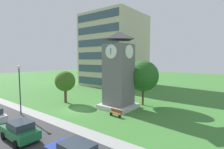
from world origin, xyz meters
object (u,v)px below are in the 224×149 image
object	(u,v)px
tree_near_tower	(143,76)
tree_by_building	(65,81)
clock_tower	(119,74)
street_lamp	(20,85)
park_bench	(116,113)
parked_car_green	(20,130)

from	to	relation	value
tree_near_tower	tree_by_building	bearing A→B (deg)	-149.65
clock_tower	street_lamp	world-z (taller)	clock_tower
park_bench	street_lamp	xyz separation A→B (m)	(-10.07, -6.92, 3.44)
clock_tower	tree_near_tower	world-z (taller)	clock_tower
street_lamp	tree_by_building	xyz separation A→B (m)	(-0.65, 7.48, -0.37)
parked_car_green	tree_near_tower	bearing A→B (deg)	79.94
clock_tower	street_lamp	size ratio (longest dim) A/B	1.74
tree_near_tower	parked_car_green	bearing A→B (deg)	-100.06
park_bench	parked_car_green	size ratio (longest dim) A/B	0.45
tree_near_tower	street_lamp	bearing A→B (deg)	-126.41
park_bench	street_lamp	world-z (taller)	street_lamp
park_bench	street_lamp	distance (m)	12.70
park_bench	parked_car_green	world-z (taller)	parked_car_green
park_bench	street_lamp	size ratio (longest dim) A/B	0.29
clock_tower	tree_by_building	world-z (taller)	clock_tower
clock_tower	tree_near_tower	distance (m)	4.20
street_lamp	tree_near_tower	world-z (taller)	tree_near_tower
tree_by_building	park_bench	bearing A→B (deg)	-2.98
tree_by_building	parked_car_green	size ratio (longest dim) A/B	1.28
tree_near_tower	tree_by_building	world-z (taller)	tree_near_tower
clock_tower	street_lamp	bearing A→B (deg)	-128.79
clock_tower	tree_by_building	size ratio (longest dim) A/B	2.12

